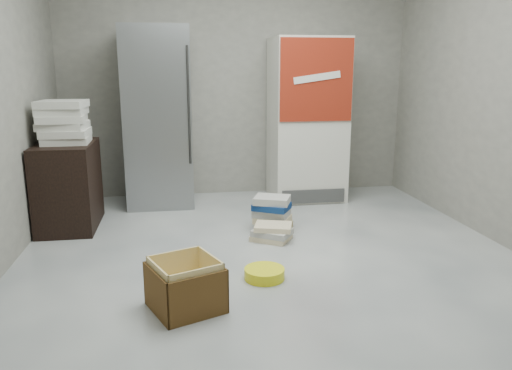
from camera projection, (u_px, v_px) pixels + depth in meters
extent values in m
plane|color=silver|center=(279.00, 273.00, 3.68)|extent=(5.00, 5.00, 0.00)
cube|color=gray|center=(237.00, 74.00, 5.76)|extent=(4.00, 0.04, 2.80)
cube|color=#9A9DA1|center=(158.00, 118.00, 5.37)|extent=(0.70, 0.70, 1.90)
cylinder|color=#333333|center=(189.00, 106.00, 5.04)|extent=(0.02, 0.02, 1.19)
cube|color=silver|center=(307.00, 120.00, 5.63)|extent=(0.80, 0.70, 1.80)
cube|color=maroon|center=(317.00, 80.00, 5.18)|extent=(0.78, 0.02, 0.85)
cube|color=white|center=(317.00, 77.00, 5.16)|extent=(0.50, 0.01, 0.14)
cube|color=#3F3F3F|center=(313.00, 196.00, 5.47)|extent=(0.70, 0.02, 0.15)
cube|color=black|center=(68.00, 186.00, 4.67)|extent=(0.50, 0.80, 0.80)
cube|color=silver|center=(67.00, 140.00, 4.58)|extent=(0.41, 0.41, 0.06)
cube|color=silver|center=(66.00, 133.00, 4.55)|extent=(0.40, 0.40, 0.06)
cube|color=silver|center=(63.00, 126.00, 4.55)|extent=(0.42, 0.42, 0.06)
cube|color=silver|center=(62.00, 119.00, 4.52)|extent=(0.42, 0.42, 0.06)
cube|color=silver|center=(62.00, 111.00, 4.52)|extent=(0.41, 0.41, 0.06)
cube|color=silver|center=(62.00, 104.00, 4.49)|extent=(0.42, 0.42, 0.06)
cube|color=olive|center=(274.00, 226.00, 4.65)|extent=(0.39, 0.36, 0.07)
cube|color=beige|center=(272.00, 219.00, 4.66)|extent=(0.40, 0.37, 0.06)
cube|color=#B2AFA8|center=(272.00, 212.00, 4.64)|extent=(0.39, 0.37, 0.07)
cube|color=navy|center=(272.00, 206.00, 4.61)|extent=(0.40, 0.37, 0.06)
cube|color=#B2AFA8|center=(272.00, 200.00, 4.60)|extent=(0.38, 0.34, 0.06)
cube|color=beige|center=(271.00, 237.00, 4.38)|extent=(0.40, 0.38, 0.05)
cube|color=#B2AFA8|center=(272.00, 232.00, 4.37)|extent=(0.40, 0.38, 0.05)
cube|color=beige|center=(273.00, 227.00, 4.36)|extent=(0.37, 0.33, 0.04)
cube|color=gold|center=(186.00, 307.00, 3.14)|extent=(0.49, 0.49, 0.01)
cube|color=brown|center=(173.00, 276.00, 3.27)|extent=(0.38, 0.16, 0.29)
cube|color=brown|center=(199.00, 299.00, 2.95)|extent=(0.38, 0.16, 0.29)
cube|color=brown|center=(156.00, 294.00, 3.01)|extent=(0.16, 0.38, 0.29)
cube|color=brown|center=(213.00, 280.00, 3.21)|extent=(0.16, 0.38, 0.29)
cube|color=gold|center=(174.00, 274.00, 3.25)|extent=(0.34, 0.15, 0.33)
cube|color=gold|center=(198.00, 295.00, 2.96)|extent=(0.34, 0.15, 0.33)
cube|color=gold|center=(158.00, 291.00, 3.02)|extent=(0.15, 0.34, 0.33)
cube|color=gold|center=(211.00, 278.00, 3.20)|extent=(0.15, 0.34, 0.33)
cylinder|color=yellow|center=(264.00, 274.00, 3.58)|extent=(0.36, 0.36, 0.08)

